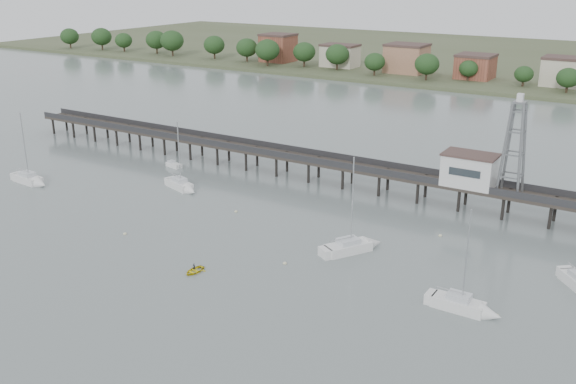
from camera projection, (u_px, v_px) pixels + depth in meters
name	position (u px, v px, depth m)	size (l,w,h in m)	color
ground_plane	(65.00, 334.00, 68.67)	(500.00, 500.00, 0.00)	slate
pier	(331.00, 163.00, 115.54)	(150.00, 5.00, 5.50)	#2D2823
pier_building	(469.00, 170.00, 102.15)	(8.40, 5.40, 5.30)	silver
lattice_tower	(514.00, 148.00, 97.45)	(3.20, 3.20, 15.50)	slate
sailboat_d	(469.00, 307.00, 72.69)	(7.92, 2.40, 13.07)	white
sailboat_c	(357.00, 246.00, 88.78)	(6.70, 8.80, 14.39)	white
sailboat_a	(32.00, 181.00, 116.02)	(8.52, 3.05, 13.81)	white
sailboat_b	(183.00, 187.00, 112.79)	(8.07, 4.53, 12.85)	white
white_tender	(174.00, 165.00, 126.00)	(3.71, 2.13, 1.36)	white
yellow_dinghy	(194.00, 272.00, 82.58)	(2.18, 0.63, 3.05)	yellow
dinghy_occupant	(194.00, 272.00, 82.58)	(0.35, 0.97, 0.23)	black
mooring_buoys	(307.00, 248.00, 89.55)	(53.32, 24.41, 0.39)	beige
far_shore	(540.00, 62.00, 260.34)	(500.00, 170.00, 10.40)	#475133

